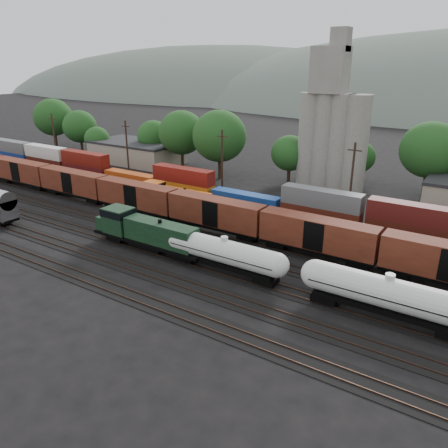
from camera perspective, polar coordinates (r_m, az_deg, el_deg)
The scene contains 12 objects.
ground at distance 58.70m, azimuth -2.21°, elevation -3.06°, with size 600.00×600.00×0.00m, color black.
tracks at distance 58.68m, azimuth -2.21°, elevation -3.02°, with size 180.00×33.20×0.20m.
green_locomotive at distance 58.18m, azimuth -10.58°, elevation -0.81°, with size 17.58×3.10×4.65m.
tank_car_a at distance 50.81m, azimuth 0.05°, elevation -3.78°, with size 16.30×2.92×4.27m.
tank_car_b at distance 44.56m, azimuth 20.58°, elevation -8.64°, with size 17.48×3.13×4.58m.
orange_locomotive at distance 73.51m, azimuth -6.78°, elevation 3.61°, with size 15.89×2.65×3.97m.
boxcar_string at distance 66.87m, azimuth -6.58°, elevation 2.66°, with size 122.80×2.90×4.20m.
container_wall at distance 69.79m, azimuth 4.76°, elevation 3.26°, with size 178.40×2.60×5.80m.
grain_silo at distance 85.48m, azimuth 13.90°, elevation 11.71°, with size 13.40×5.00×29.00m.
industrial_sheds at distance 85.44m, azimuth 15.34°, elevation 5.60°, with size 119.38×17.26×5.10m.
tree_band at distance 89.44m, azimuth 10.32°, elevation 9.99°, with size 166.83×21.36×14.28m.
utility_poles at distance 74.89m, azimuth 7.52°, elevation 7.01°, with size 122.20×0.36×12.00m.
Camera 1 is at (31.19, -43.88, 23.41)m, focal length 35.00 mm.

